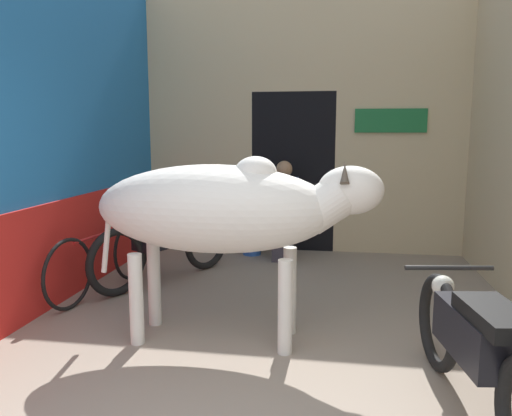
# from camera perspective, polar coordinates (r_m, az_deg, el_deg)

# --- Properties ---
(wall_left_shopfront) EXTENTS (0.25, 5.04, 3.58)m
(wall_left_shopfront) POSITION_cam_1_polar(r_m,az_deg,el_deg) (5.17, -23.24, 8.78)
(wall_left_shopfront) COLOR #236BAD
(wall_left_shopfront) RESTS_ON ground_plane
(wall_back_with_doorway) EXTENTS (4.36, 0.93, 3.58)m
(wall_back_with_doorway) POSITION_cam_1_polar(r_m,az_deg,el_deg) (7.20, 5.04, 7.56)
(wall_back_with_doorway) COLOR #C6B289
(wall_back_with_doorway) RESTS_ON ground_plane
(cow) EXTENTS (2.27, 0.75, 1.48)m
(cow) POSITION_cam_1_polar(r_m,az_deg,el_deg) (3.91, -3.58, -0.19)
(cow) COLOR silver
(cow) RESTS_ON ground_plane
(motorcycle_near) EXTENTS (0.58, 1.94, 0.79)m
(motorcycle_near) POSITION_cam_1_polar(r_m,az_deg,el_deg) (3.23, 23.96, -14.22)
(motorcycle_near) COLOR black
(motorcycle_near) RESTS_ON ground_plane
(motorcycle_far) EXTENTS (1.06, 1.79, 0.81)m
(motorcycle_far) POSITION_cam_1_polar(r_m,az_deg,el_deg) (5.65, -10.33, -3.71)
(motorcycle_far) COLOR black
(motorcycle_far) RESTS_ON ground_plane
(bicycle) EXTENTS (0.47, 1.72, 0.70)m
(bicycle) POSITION_cam_1_polar(r_m,az_deg,el_deg) (5.43, -17.02, -5.64)
(bicycle) COLOR black
(bicycle) RESTS_ON ground_plane
(shopkeeper_seated) EXTENTS (0.37, 0.34, 1.29)m
(shopkeeper_seated) POSITION_cam_1_polar(r_m,az_deg,el_deg) (6.48, 3.17, 0.06)
(shopkeeper_seated) COLOR #3D3842
(shopkeeper_seated) RESTS_ON ground_plane
(plastic_stool) EXTENTS (0.35, 0.35, 0.47)m
(plastic_stool) POSITION_cam_1_polar(r_m,az_deg,el_deg) (6.80, -0.47, -3.28)
(plastic_stool) COLOR #2856B2
(plastic_stool) RESTS_ON ground_plane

